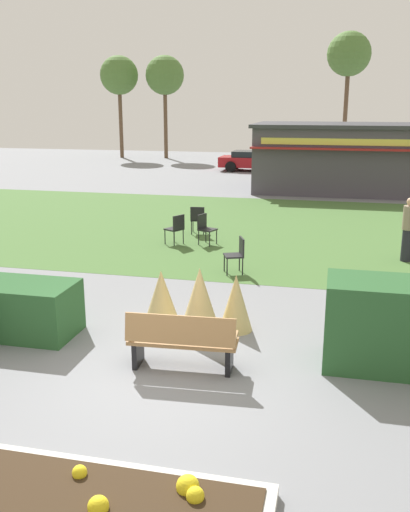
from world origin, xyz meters
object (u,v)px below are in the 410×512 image
object	(u,v)px
cafe_chair_east	(176,227)
person_strolling	(408,229)
cafe_chair_west	(205,227)
tree_center_bg	(349,55)
cafe_chair_center	(198,218)
parked_car_west_slot	(254,160)
cafe_chair_north	(237,252)
park_bench	(182,341)
food_kiosk	(344,157)
tree_left_bg	(119,76)
tree_right_bg	(165,76)

from	to	relation	value
cafe_chair_east	person_strolling	size ratio (longest dim) A/B	0.53
person_strolling	cafe_chair_west	bearing A→B (deg)	170.15
tree_center_bg	cafe_chair_center	bearing A→B (deg)	-101.57
cafe_chair_center	parked_car_west_slot	distance (m)	17.50
cafe_chair_east	cafe_chair_north	xyz separation A→B (m)	(2.23, -2.46, 0.00)
cafe_chair_center	cafe_chair_east	bearing A→B (deg)	-101.29
cafe_chair_west	cafe_chair_north	world-z (taller)	same
cafe_chair_east	parked_car_west_slot	bearing A→B (deg)	91.24
cafe_chair_east	person_strolling	world-z (taller)	person_strolling
park_bench	person_strolling	world-z (taller)	person_strolling
food_kiosk	person_strolling	distance (m)	12.49
tree_left_bg	tree_center_bg	distance (m)	16.46
cafe_chair_north	person_strolling	world-z (taller)	person_strolling
cafe_chair_west	tree_left_bg	distance (m)	28.58
park_bench	cafe_chair_west	size ratio (longest dim) A/B	1.94
cafe_chair_west	cafe_chair_east	size ratio (longest dim) A/B	1.00
cafe_chair_east	cafe_chair_center	bearing A→B (deg)	78.71
cafe_chair_north	park_bench	bearing A→B (deg)	-89.47
cafe_chair_north	person_strolling	distance (m)	4.66
food_kiosk	tree_left_bg	bearing A→B (deg)	140.39
cafe_chair_west	cafe_chair_center	xyz separation A→B (m)	(-0.52, 1.24, 0.00)
person_strolling	parked_car_west_slot	size ratio (longest dim) A/B	0.40
cafe_chair_center	tree_center_bg	distance (m)	23.73
food_kiosk	tree_right_bg	world-z (taller)	tree_right_bg
cafe_chair_north	cafe_chair_east	bearing A→B (deg)	132.20
food_kiosk	person_strolling	size ratio (longest dim) A/B	4.94
cafe_chair_north	tree_right_bg	size ratio (longest dim) A/B	0.12
parked_car_west_slot	cafe_chair_west	bearing A→B (deg)	-86.26
cafe_chair_east	cafe_chair_center	world-z (taller)	same
cafe_chair_west	person_strolling	xyz separation A→B (m)	(5.56, -0.61, 0.33)
park_bench	tree_right_bg	world-z (taller)	tree_right_bg
park_bench	person_strolling	xyz separation A→B (m)	(4.10, 7.38, 0.38)
cafe_chair_east	tree_center_bg	size ratio (longest dim) A/B	0.11
cafe_chair_west	person_strolling	distance (m)	5.61
person_strolling	cafe_chair_north	bearing A→B (deg)	-156.93
cafe_chair_east	person_strolling	xyz separation A→B (m)	(6.38, -0.37, 0.33)
cafe_chair_north	tree_right_bg	xyz separation A→B (m)	(-10.28, 28.23, 5.38)
cafe_chair_east	tree_left_bg	world-z (taller)	tree_left_bg
park_bench	tree_right_bg	bearing A→B (deg)	107.13
parked_car_west_slot	person_strolling	bearing A→B (deg)	-70.65
cafe_chair_center	person_strolling	size ratio (longest dim) A/B	0.53
cafe_chair_center	person_strolling	xyz separation A→B (m)	(6.09, -1.85, 0.33)
cafe_chair_center	tree_right_bg	distance (m)	26.25
person_strolling	tree_center_bg	xyz separation A→B (m)	(-1.50, 24.22, 6.11)
cafe_chair_center	parked_car_west_slot	bearing A→B (deg)	92.31
parked_car_west_slot	food_kiosk	bearing A→B (deg)	-53.14
cafe_chair_east	cafe_chair_center	distance (m)	1.50
parked_car_west_slot	tree_left_bg	world-z (taller)	tree_left_bg
cafe_chair_west	tree_right_bg	xyz separation A→B (m)	(-8.87, 25.54, 5.38)
cafe_chair_north	person_strolling	bearing A→B (deg)	26.70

